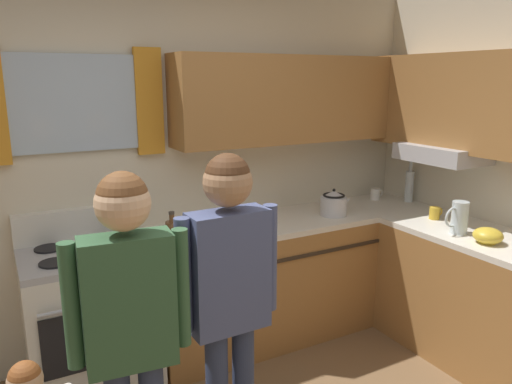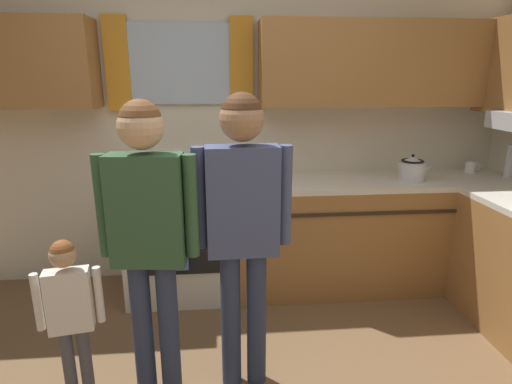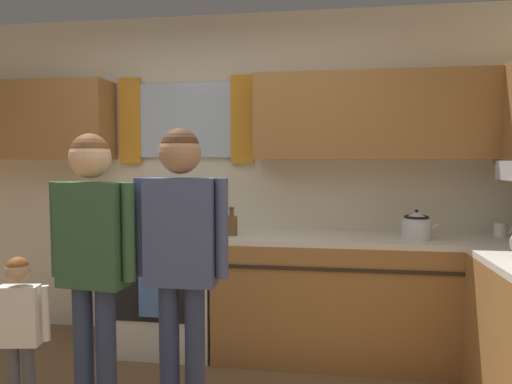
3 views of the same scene
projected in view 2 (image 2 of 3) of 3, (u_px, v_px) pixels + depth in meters
back_wall_unit at (229, 103)px, 3.28m from camera, size 4.60×0.42×2.60m
kitchen_counter_run at (424, 247)px, 3.08m from camera, size 2.29×1.89×0.90m
stove_oven at (178, 236)px, 3.24m from camera, size 0.76×0.67×1.10m
bottle_squat_brown at (244, 175)px, 3.04m from camera, size 0.08×0.08×0.21m
bottle_tall_clear at (510, 160)px, 3.26m from camera, size 0.07×0.07×0.37m
mug_ceramic_white at (471, 167)px, 3.44m from camera, size 0.13×0.08×0.09m
stovetop_kettle at (412, 168)px, 3.17m from camera, size 0.27×0.20×0.21m
adult_holding_child at (148, 222)px, 2.01m from camera, size 0.49×0.21×1.58m
adult_in_plaid at (243, 212)px, 2.09m from camera, size 0.50×0.22×1.61m
small_child at (70, 307)px, 2.03m from camera, size 0.31×0.13×0.93m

